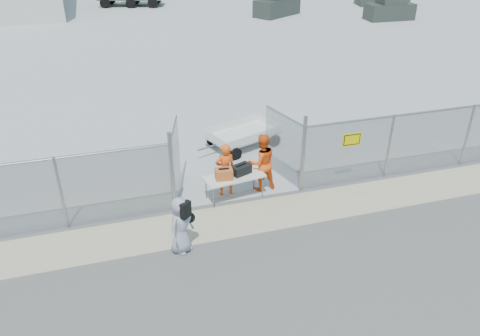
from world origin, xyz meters
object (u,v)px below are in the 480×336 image
object	(u,v)px
folding_table	(234,187)
utility_trailer	(244,136)
visitor	(181,225)
security_worker_right	(262,162)
security_worker_left	(225,170)

from	to	relation	value
folding_table	utility_trailer	world-z (taller)	utility_trailer
visitor	utility_trailer	size ratio (longest dim) A/B	0.47
security_worker_right	utility_trailer	bearing A→B (deg)	-100.88
folding_table	security_worker_right	world-z (taller)	security_worker_right
security_worker_left	utility_trailer	distance (m)	3.51
security_worker_right	security_worker_left	bearing A→B (deg)	-3.95
security_worker_left	security_worker_right	size ratio (longest dim) A/B	0.92
folding_table	security_worker_left	xyz separation A→B (m)	(-0.20, 0.30, 0.47)
folding_table	security_worker_right	bearing A→B (deg)	9.58
folding_table	utility_trailer	distance (m)	3.67
folding_table	visitor	distance (m)	2.89
security_worker_left	visitor	distance (m)	2.96
visitor	utility_trailer	distance (m)	6.42
visitor	folding_table	bearing A→B (deg)	3.02
folding_table	security_worker_right	size ratio (longest dim) A/B	0.97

